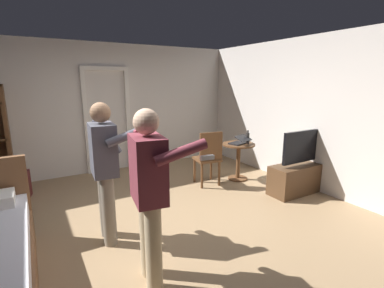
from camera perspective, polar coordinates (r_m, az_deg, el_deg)
ground_plane at (r=3.81m, az=-8.23°, el=-16.49°), size 6.47×6.47×0.00m
wall_back at (r=6.03m, az=-18.72°, el=6.75°), size 6.12×0.12×2.59m
wall_right at (r=5.26m, az=23.26°, el=5.61°), size 0.12×5.66×2.59m
doorway_frame at (r=5.99m, az=-16.84°, el=6.14°), size 0.93×0.08×2.13m
tv_flatscreen at (r=5.10m, az=21.05°, el=-5.83°), size 1.14×0.40×1.06m
side_table at (r=5.39m, az=9.40°, el=-2.32°), size 0.61×0.61×0.70m
laptop at (r=5.28m, az=9.65°, el=0.53°), size 0.40×0.40×0.17m
bottle_on_table at (r=5.34m, az=11.24°, el=1.20°), size 0.06×0.06×0.25m
wooden_chair at (r=5.00m, az=3.40°, el=-2.46°), size 0.48×0.48×0.99m
person_blue_shirt at (r=2.52m, az=-8.58°, el=-8.72°), size 0.62×0.63×1.63m
person_striped_shirt at (r=3.32m, az=-17.25°, el=-3.96°), size 0.62×0.58×1.63m
suitcase_dark at (r=5.32m, az=-32.69°, el=-7.25°), size 0.53×0.44×0.44m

